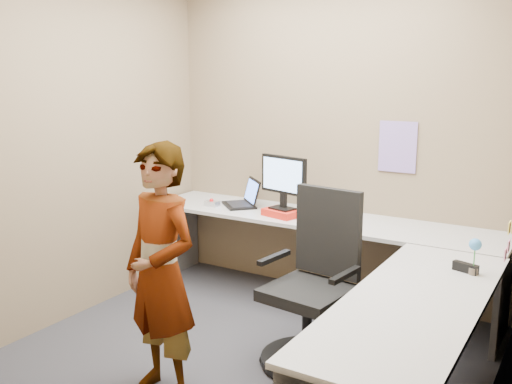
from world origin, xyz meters
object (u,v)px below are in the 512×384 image
Objects in this scene: office_chair at (313,296)px; person at (161,273)px; desk at (336,263)px; monitor at (283,178)px.

office_chair is 0.75× the size of person.
desk is 2.66× the size of office_chair.
desk is 6.62× the size of monitor.
desk is 0.35m from office_chair.
person is (-0.60, -1.12, 0.16)m from desk.
office_chair is at bearing 65.93° from person.
person is at bearing -119.54° from office_chair.
office_chair is (-0.01, -0.33, -0.13)m from desk.
person is (-0.59, -0.79, 0.29)m from office_chair.
person is at bearing -73.46° from monitor.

